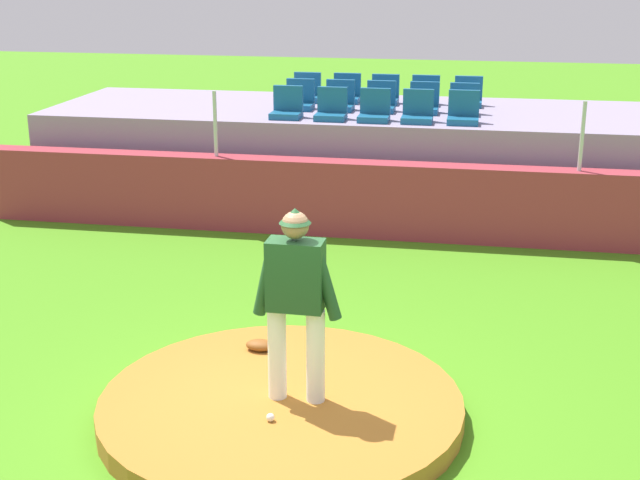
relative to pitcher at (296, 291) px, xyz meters
The scene contains 24 objects.
ground_plane 1.27m from the pitcher, behind, with size 60.00×60.00×0.00m, color #468C1A.
pitchers_mound 1.17m from the pitcher, behind, with size 3.38×3.38×0.20m, color #AD6D27.
pitcher is the anchor object (origin of this frame).
baseball 1.13m from the pitcher, 106.85° to the right, with size 0.07×0.07×0.07m, color white.
fielding_glove 1.51m from the pitcher, 121.39° to the left, with size 0.30×0.20×0.11m, color brown.
brick_barrier 5.77m from the pitcher, 91.47° to the left, with size 12.11×0.40×1.15m, color #9B313C.
fence_post_left 6.25m from the pitcher, 113.21° to the left, with size 0.06×0.06×1.00m, color silver.
fence_post_right 6.46m from the pitcher, 62.70° to the left, with size 0.06×0.06×1.00m, color silver.
bleacher_platform 7.84m from the pitcher, 91.08° to the left, with size 11.31×3.26×1.61m, color gray.
stadium_chair_0 6.93m from the pitcher, 103.00° to the left, with size 0.48×0.44×0.50m.
stadium_chair_1 6.78m from the pitcher, 97.02° to the left, with size 0.48×0.44×0.50m.
stadium_chair_2 6.71m from the pitcher, 91.16° to the left, with size 0.48×0.44×0.50m.
stadium_chair_3 6.75m from the pitcher, 85.38° to the left, with size 0.48×0.44×0.50m.
stadium_chair_4 6.87m from the pitcher, 79.48° to the left, with size 0.48×0.44×0.50m.
stadium_chair_5 7.76m from the pitcher, 101.37° to the left, with size 0.48×0.44×0.50m.
stadium_chair_6 7.66m from the pitcher, 96.30° to the left, with size 0.48×0.44×0.50m.
stadium_chair_7 7.61m from the pitcher, 91.06° to the left, with size 0.48×0.44×0.50m.
stadium_chair_8 7.63m from the pitcher, 85.63° to the left, with size 0.48×0.44×0.50m.
stadium_chair_9 7.68m from the pitcher, 80.70° to the left, with size 0.48×0.44×0.50m.
stadium_chair_10 8.61m from the pitcher, 100.57° to the left, with size 0.48×0.44×0.50m.
stadium_chair_11 8.53m from the pitcher, 95.77° to the left, with size 0.48×0.44×0.50m.
stadium_chair_12 8.46m from the pitcher, 91.14° to the left, with size 0.48×0.44×0.50m.
stadium_chair_13 8.48m from the pitcher, 86.33° to the left, with size 0.48×0.44×0.50m.
stadium_chair_14 8.56m from the pitcher, 81.37° to the left, with size 0.48×0.44×0.50m.
Camera 1 is at (1.70, -7.24, 4.11)m, focal length 50.14 mm.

